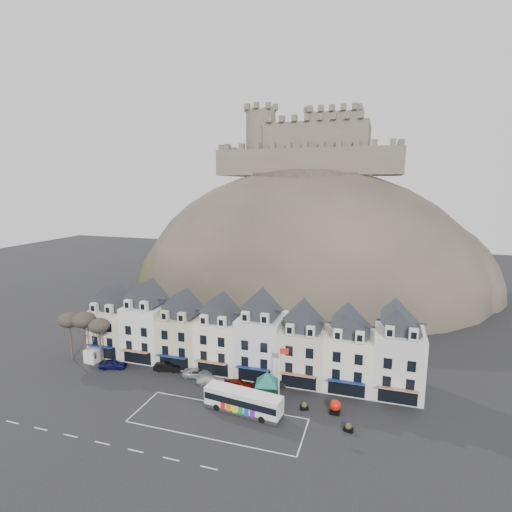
% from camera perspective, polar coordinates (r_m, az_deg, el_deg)
% --- Properties ---
extents(ground, '(300.00, 300.00, 0.00)m').
position_cam_1_polar(ground, '(54.76, -8.12, -22.56)').
color(ground, black).
rests_on(ground, ground).
extents(coach_bay_markings, '(22.00, 7.50, 0.01)m').
position_cam_1_polar(coach_bay_markings, '(54.99, -5.48, -22.34)').
color(coach_bay_markings, silver).
rests_on(coach_bay_markings, ground).
extents(townhouse_terrace, '(54.40, 9.35, 11.80)m').
position_cam_1_polar(townhouse_terrace, '(65.42, -1.93, -11.55)').
color(townhouse_terrace, beige).
rests_on(townhouse_terrace, ground).
extents(castle_hill, '(100.00, 76.00, 68.00)m').
position_cam_1_polar(castle_hill, '(115.68, 7.46, -4.63)').
color(castle_hill, '#322B26').
rests_on(castle_hill, ground).
extents(castle, '(50.20, 22.20, 22.00)m').
position_cam_1_polar(castle, '(119.36, 8.18, 15.22)').
color(castle, '#605749').
rests_on(castle, ground).
extents(tree_left_far, '(3.61, 3.61, 8.24)m').
position_cam_1_polar(tree_left_far, '(75.18, -25.13, -8.33)').
color(tree_left_far, '#352921').
rests_on(tree_left_far, ground).
extents(tree_left_mid, '(3.78, 3.78, 8.64)m').
position_cam_1_polar(tree_left_mid, '(73.13, -23.40, -8.42)').
color(tree_left_mid, '#352921').
rests_on(tree_left_mid, ground).
extents(tree_left_near, '(3.43, 3.43, 7.84)m').
position_cam_1_polar(tree_left_near, '(71.47, -21.52, -9.30)').
color(tree_left_near, '#352921').
rests_on(tree_left_near, ground).
extents(bus, '(10.79, 3.80, 2.98)m').
position_cam_1_polar(bus, '(55.53, -1.84, -19.95)').
color(bus, '#262628').
rests_on(bus, ground).
extents(bus_shelter, '(6.22, 6.22, 4.02)m').
position_cam_1_polar(bus_shelter, '(57.68, 1.60, -17.06)').
color(bus_shelter, black).
rests_on(bus_shelter, ground).
extents(red_buoy, '(1.51, 1.51, 1.87)m').
position_cam_1_polar(red_buoy, '(56.62, 11.25, -20.33)').
color(red_buoy, black).
rests_on(red_buoy, ground).
extents(flagpole, '(1.28, 0.27, 8.89)m').
position_cam_1_polar(flagpole, '(54.64, 3.43, -16.41)').
color(flagpole, silver).
rests_on(flagpole, ground).
extents(white_van, '(2.44, 5.03, 2.24)m').
position_cam_1_polar(white_van, '(75.46, -21.53, -12.67)').
color(white_van, white).
rests_on(white_van, ground).
extents(planter_west, '(1.17, 0.89, 1.05)m').
position_cam_1_polar(planter_west, '(56.95, 6.91, -20.53)').
color(planter_west, black).
rests_on(planter_west, ground).
extents(planter_east, '(1.20, 0.79, 1.10)m').
position_cam_1_polar(planter_east, '(53.72, 13.06, -22.78)').
color(planter_east, black).
rests_on(planter_east, ground).
extents(car_navy, '(4.64, 3.01, 1.47)m').
position_cam_1_polar(car_navy, '(71.09, -19.79, -14.34)').
color(car_navy, '#0C0E40').
rests_on(car_navy, ground).
extents(car_black, '(4.57, 2.32, 1.44)m').
position_cam_1_polar(car_black, '(67.93, -12.52, -15.16)').
color(car_black, black).
rests_on(car_black, ground).
extents(car_silver, '(4.88, 3.08, 1.28)m').
position_cam_1_polar(car_silver, '(65.29, -8.35, -16.19)').
color(car_silver, '#A7A9AF').
rests_on(car_silver, ground).
extents(car_white, '(4.51, 2.72, 1.22)m').
position_cam_1_polar(car_white, '(63.09, -6.51, -17.16)').
color(car_white, silver).
rests_on(car_white, ground).
extents(car_maroon, '(4.49, 2.52, 1.44)m').
position_cam_1_polar(car_maroon, '(61.34, -2.60, -17.83)').
color(car_maroon, '#650E05').
rests_on(car_maroon, ground).
extents(car_charcoal, '(4.70, 2.13, 1.49)m').
position_cam_1_polar(car_charcoal, '(62.26, 2.16, -17.35)').
color(car_charcoal, black).
rests_on(car_charcoal, ground).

